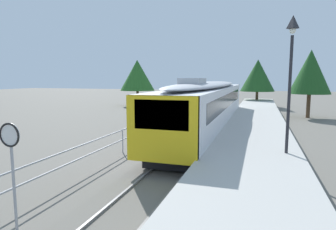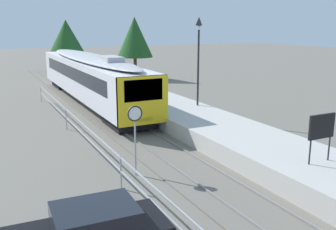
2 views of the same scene
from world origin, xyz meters
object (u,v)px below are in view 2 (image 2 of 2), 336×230
(platform_notice_board, at_px, (322,128))
(speed_limit_sign, at_px, (135,123))
(platform_lamp_mid_platform, at_px, (199,45))
(commuter_train, at_px, (90,75))

(platform_notice_board, height_order, speed_limit_sign, speed_limit_sign)
(platform_lamp_mid_platform, height_order, speed_limit_sign, platform_lamp_mid_platform)
(commuter_train, xyz_separation_m, platform_notice_board, (3.29, -18.77, 0.04))
(platform_lamp_mid_platform, bearing_deg, commuter_train, 119.41)
(commuter_train, bearing_deg, speed_limit_sign, -98.89)
(speed_limit_sign, bearing_deg, commuter_train, 81.11)
(platform_notice_board, bearing_deg, platform_lamp_mid_platform, 83.24)
(commuter_train, distance_m, platform_lamp_mid_platform, 9.61)
(commuter_train, height_order, speed_limit_sign, commuter_train)
(commuter_train, height_order, platform_notice_board, commuter_train)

